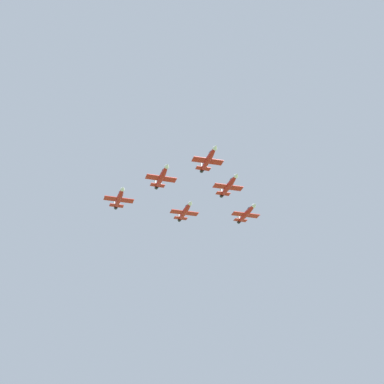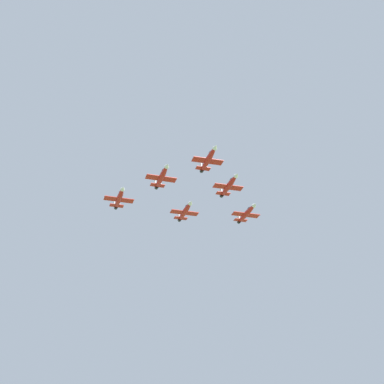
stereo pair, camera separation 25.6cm
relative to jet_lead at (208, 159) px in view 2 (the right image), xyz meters
name	(u,v)px [view 2 (the right image)]	position (x,y,z in m)	size (l,w,h in m)	color
jet_lead	(208,159)	(0.00, 0.00, 0.00)	(17.18, 10.76, 3.62)	red
jet_left_wingman	(229,186)	(16.67, -9.54, -0.58)	(18.00, 11.29, 3.80)	red
jet_right_wingman	(162,177)	(12.10, 14.91, -0.74)	(17.82, 11.22, 3.77)	red
jet_left_outer	(246,214)	(33.34, -19.09, -3.62)	(18.01, 11.32, 3.80)	red
jet_right_outer	(119,198)	(24.21, 29.83, -3.78)	(17.90, 11.27, 3.78)	red
jet_slot_rear	(185,211)	(28.77, 5.37, -5.91)	(17.45, 10.97, 3.68)	red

